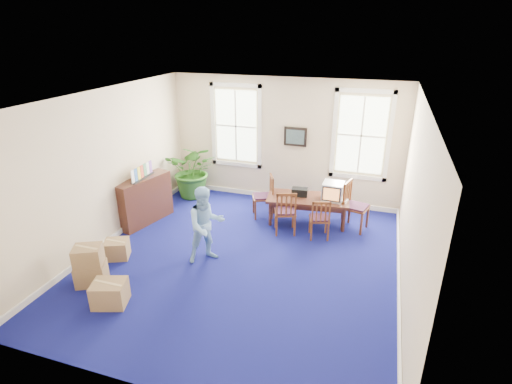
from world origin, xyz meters
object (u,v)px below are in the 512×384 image
(crt_tv, at_px, (333,191))
(man, at_px, (206,225))
(credenza, at_px, (144,200))
(chair_near_left, at_px, (285,211))
(conference_table, at_px, (307,210))
(potted_plant, at_px, (193,170))
(cardboard_boxes, at_px, (102,263))

(crt_tv, height_order, man, man)
(crt_tv, relative_size, credenza, 0.35)
(crt_tv, distance_m, chair_near_left, 1.20)
(crt_tv, bearing_deg, conference_table, -173.78)
(conference_table, xyz_separation_m, potted_plant, (-3.23, 0.60, 0.43))
(man, bearing_deg, conference_table, 13.27)
(conference_table, bearing_deg, cardboard_boxes, -137.93)
(chair_near_left, distance_m, credenza, 3.31)
(conference_table, height_order, chair_near_left, chair_near_left)
(conference_table, height_order, potted_plant, potted_plant)
(man, height_order, credenza, man)
(conference_table, bearing_deg, chair_near_left, -128.14)
(conference_table, relative_size, cardboard_boxes, 1.36)
(crt_tv, bearing_deg, chair_near_left, -142.15)
(crt_tv, relative_size, chair_near_left, 0.48)
(cardboard_boxes, bearing_deg, potted_plant, 92.77)
(conference_table, height_order, cardboard_boxes, cardboard_boxes)
(man, height_order, cardboard_boxes, man)
(man, distance_m, cardboard_boxes, 1.98)
(conference_table, xyz_separation_m, crt_tv, (0.55, 0.04, 0.53))
(crt_tv, xyz_separation_m, potted_plant, (-3.79, 0.56, -0.09))
(credenza, bearing_deg, man, -13.25)
(chair_near_left, relative_size, man, 0.67)
(potted_plant, bearing_deg, man, -59.62)
(chair_near_left, height_order, cardboard_boxes, chair_near_left)
(chair_near_left, height_order, man, man)
(credenza, relative_size, potted_plant, 0.94)
(conference_table, relative_size, crt_tv, 3.77)
(conference_table, distance_m, chair_near_left, 0.77)
(cardboard_boxes, bearing_deg, conference_table, 49.25)
(man, bearing_deg, crt_tv, 5.34)
(chair_near_left, height_order, credenza, credenza)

